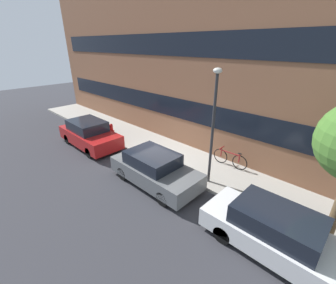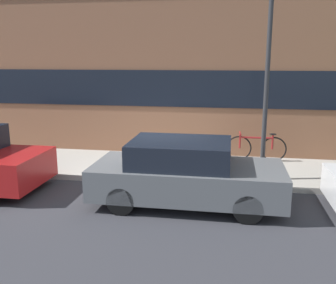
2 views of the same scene
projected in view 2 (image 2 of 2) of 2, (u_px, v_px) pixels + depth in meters
The scene contains 5 objects.
ground_plane at pixel (146, 185), 9.27m from camera, with size 56.00×56.00×0.00m, color #333338.
sidewalk_strip at pixel (156, 167), 10.54m from camera, with size 28.00×2.66×0.15m.
parked_car_grey at pixel (186, 173), 7.93m from camera, with size 4.00×1.76×1.38m.
bicycle at pixel (256, 147), 10.82m from camera, with size 1.71×0.44×0.83m.
lamp_post at pixel (268, 62), 8.60m from camera, with size 0.32×0.32×4.58m.
Camera 2 is at (2.02, -8.60, 3.06)m, focal length 40.00 mm.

